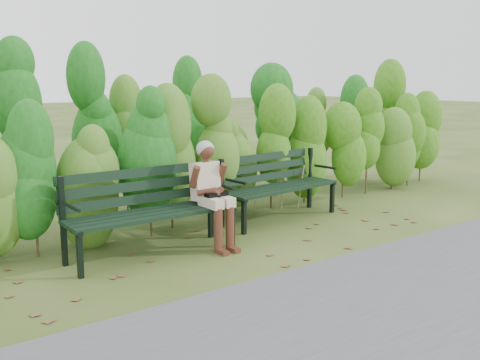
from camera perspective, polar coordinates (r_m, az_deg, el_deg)
ground at (r=6.87m, az=1.77°, el=-6.58°), size 80.00×80.00×0.00m
footpath at (r=5.43m, az=16.74°, el=-11.69°), size 60.00×2.50×0.01m
hedge_band at (r=8.14m, az=-6.43°, el=5.05°), size 11.04×1.67×2.42m
leaf_litter at (r=6.53m, az=-2.43°, el=-7.49°), size 5.75×2.21×0.01m
bench_left at (r=6.49m, az=-9.36°, el=-2.46°), size 1.97×0.68×0.98m
bench_right at (r=8.02m, az=3.59°, el=-0.07°), size 1.92×0.77×0.94m
seated_woman at (r=6.65m, az=-2.96°, el=-0.64°), size 0.47×0.68×1.27m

